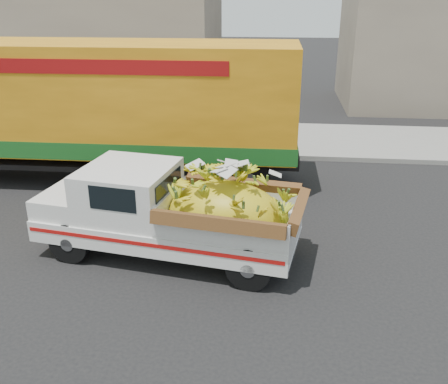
# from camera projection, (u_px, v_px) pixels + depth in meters

# --- Properties ---
(ground) EXTENTS (100.00, 100.00, 0.00)m
(ground) POSITION_uv_depth(u_px,v_px,m) (83.00, 246.00, 10.60)
(ground) COLOR black
(ground) RESTS_ON ground
(curb) EXTENTS (60.00, 0.25, 0.15)m
(curb) POSITION_uv_depth(u_px,v_px,m) (154.00, 152.00, 16.48)
(curb) COLOR gray
(curb) RESTS_ON ground
(sidewalk) EXTENTS (60.00, 4.00, 0.14)m
(sidewalk) POSITION_uv_depth(u_px,v_px,m) (168.00, 135.00, 18.41)
(sidewalk) COLOR gray
(sidewalk) RESTS_ON ground
(building_left) EXTENTS (18.00, 6.00, 5.00)m
(building_left) POSITION_uv_depth(u_px,v_px,m) (27.00, 47.00, 23.72)
(building_left) COLOR gray
(building_left) RESTS_ON ground
(pickup_truck) EXTENTS (5.43, 2.71, 1.82)m
(pickup_truck) POSITION_uv_depth(u_px,v_px,m) (186.00, 213.00, 9.84)
(pickup_truck) COLOR black
(pickup_truck) RESTS_ON ground
(semi_trailer) EXTENTS (12.01, 2.66, 3.80)m
(semi_trailer) POSITION_uv_depth(u_px,v_px,m) (81.00, 106.00, 13.58)
(semi_trailer) COLOR black
(semi_trailer) RESTS_ON ground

